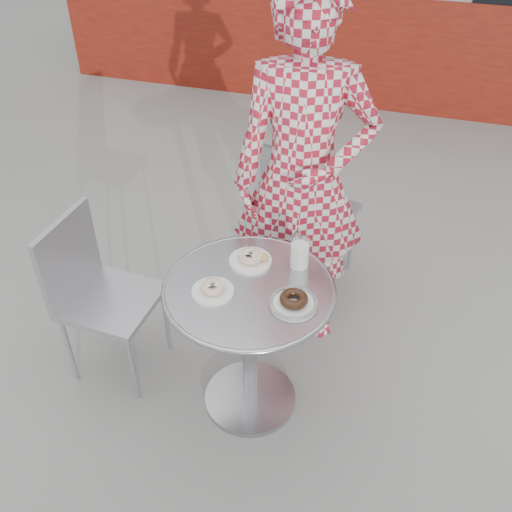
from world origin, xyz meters
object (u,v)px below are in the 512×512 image
(plate_checker, at_px, (294,302))
(chair_far, at_px, (309,238))
(bistro_table, at_px, (249,318))
(chair_left, at_px, (115,326))
(plate_near, at_px, (213,289))
(milk_cup, at_px, (300,254))
(plate_far, at_px, (251,258))
(seated_person, at_px, (303,179))

(plate_checker, bearing_deg, chair_far, 98.15)
(bistro_table, bearing_deg, chair_left, 177.21)
(chair_left, bearing_deg, plate_near, -97.80)
(plate_near, distance_m, milk_cup, 0.40)
(milk_cup, bearing_deg, chair_far, 98.01)
(chair_left, relative_size, milk_cup, 6.34)
(bistro_table, relative_size, chair_left, 0.86)
(chair_far, height_order, plate_far, chair_far)
(seated_person, bearing_deg, plate_checker, -89.53)
(plate_near, bearing_deg, bistro_table, 29.26)
(bistro_table, height_order, plate_far, plate_far)
(plate_far, bearing_deg, chair_left, -169.31)
(milk_cup, bearing_deg, plate_far, -170.46)
(chair_far, xyz_separation_m, plate_checker, (0.15, -1.06, 0.46))
(milk_cup, bearing_deg, seated_person, 102.24)
(plate_checker, distance_m, milk_cup, 0.25)
(milk_cup, bearing_deg, plate_checker, -81.39)
(plate_checker, bearing_deg, bistro_table, 165.77)
(chair_far, bearing_deg, plate_checker, 117.37)
(chair_left, height_order, seated_person, seated_person)
(bistro_table, distance_m, plate_far, 0.25)
(chair_far, relative_size, plate_near, 5.22)
(milk_cup, bearing_deg, chair_left, -169.58)
(bistro_table, distance_m, chair_far, 1.04)
(bistro_table, xyz_separation_m, plate_near, (-0.13, -0.07, 0.19))
(chair_far, height_order, chair_left, chair_far)
(seated_person, bearing_deg, bistro_table, -107.31)
(plate_far, bearing_deg, bistro_table, -75.60)
(chair_left, bearing_deg, milk_cup, -76.79)
(chair_left, bearing_deg, plate_far, -76.52)
(seated_person, height_order, plate_far, seated_person)
(seated_person, distance_m, plate_far, 0.48)
(bistro_table, xyz_separation_m, chair_left, (-0.70, 0.03, -0.29))
(seated_person, xyz_separation_m, plate_near, (-0.20, -0.67, -0.16))
(plate_checker, bearing_deg, milk_cup, 98.61)
(bistro_table, height_order, chair_far, chair_far)
(plate_far, relative_size, plate_checker, 0.94)
(plate_checker, bearing_deg, chair_left, 174.63)
(chair_far, xyz_separation_m, seated_person, (0.03, -0.40, 0.62))
(chair_far, xyz_separation_m, chair_left, (-0.75, -0.97, -0.01))
(plate_far, bearing_deg, milk_cup, 9.54)
(chair_left, relative_size, plate_near, 4.96)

